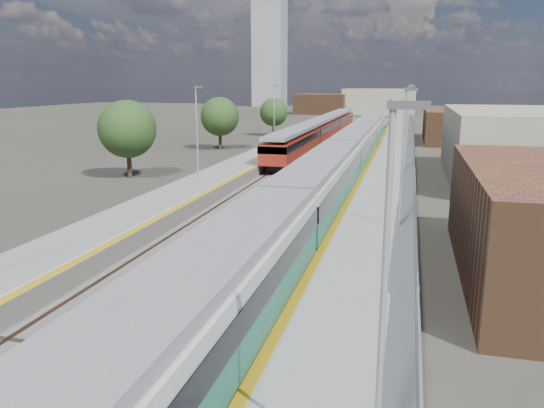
% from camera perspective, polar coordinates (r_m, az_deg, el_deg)
% --- Properties ---
extents(ground, '(320.00, 320.00, 0.00)m').
position_cam_1_polar(ground, '(58.26, 7.57, 4.16)').
color(ground, '#47443A').
rests_on(ground, ground).
extents(ballast_bed, '(10.50, 155.00, 0.06)m').
position_cam_1_polar(ballast_bed, '(61.01, 5.76, 4.63)').
color(ballast_bed, '#565451').
rests_on(ballast_bed, ground).
extents(tracks, '(8.96, 160.00, 0.17)m').
position_cam_1_polar(tracks, '(62.55, 6.54, 4.88)').
color(tracks, '#4C3323').
rests_on(tracks, ground).
extents(platform_right, '(4.70, 155.00, 8.52)m').
position_cam_1_polar(platform_right, '(60.26, 12.88, 4.75)').
color(platform_right, slate).
rests_on(platform_right, ground).
extents(platform_left, '(4.30, 155.00, 8.52)m').
position_cam_1_polar(platform_left, '(62.31, -0.45, 5.32)').
color(platform_left, slate).
rests_on(platform_left, ground).
extents(buildings, '(72.00, 185.50, 40.00)m').
position_cam_1_polar(buildings, '(147.92, 4.91, 13.64)').
color(buildings, brown).
rests_on(buildings, ground).
extents(green_train, '(3.09, 85.90, 3.40)m').
position_cam_1_polar(green_train, '(45.25, 7.54, 4.71)').
color(green_train, black).
rests_on(green_train, ground).
extents(red_train, '(2.87, 58.20, 3.62)m').
position_cam_1_polar(red_train, '(78.24, 5.39, 8.02)').
color(red_train, black).
rests_on(red_train, ground).
extents(tree_a, '(5.35, 5.35, 7.25)m').
position_cam_1_polar(tree_a, '(51.30, -15.31, 7.77)').
color(tree_a, '#382619').
rests_on(tree_a, ground).
extents(tree_b, '(5.12, 5.12, 6.95)m').
position_cam_1_polar(tree_b, '(71.45, -5.64, 9.34)').
color(tree_b, '#382619').
rests_on(tree_b, ground).
extents(tree_c, '(4.63, 4.63, 6.27)m').
position_cam_1_polar(tree_c, '(89.18, 0.18, 9.83)').
color(tree_c, '#382619').
rests_on(tree_c, ground).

